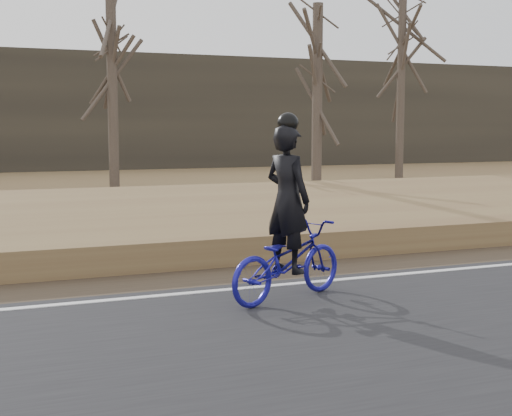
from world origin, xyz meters
name	(u,v)px	position (x,y,z in m)	size (l,w,h in m)	color
cyclist	(287,241)	(5.99, -0.56, 0.80)	(1.96, 1.30, 2.33)	navy
bare_tree_center	(112,73)	(7.04, 16.71, 4.06)	(0.36, 0.36, 8.13)	brown
bare_tree_right	(317,98)	(13.58, 13.85, 3.21)	(0.36, 0.36, 6.42)	brown
bare_tree_far_right	(401,80)	(19.60, 17.89, 4.21)	(0.36, 0.36, 8.41)	brown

